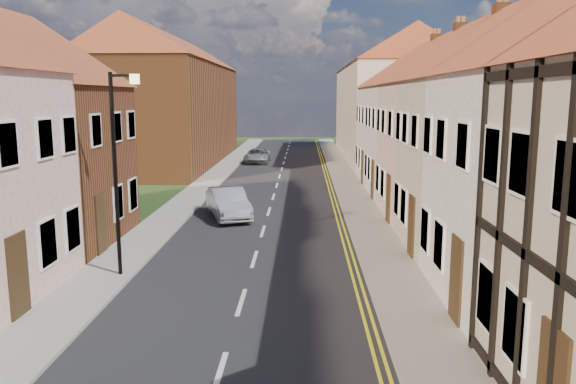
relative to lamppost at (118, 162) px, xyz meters
name	(u,v)px	position (x,y,z in m)	size (l,w,h in m)	color
road	(269,212)	(3.81, 10.00, -3.53)	(7.00, 90.00, 0.02)	black
pavement_left	(177,210)	(-0.59, 10.00, -3.48)	(1.80, 90.00, 0.12)	#A5A296
pavement_right	(361,211)	(8.21, 10.00, -3.48)	(1.80, 90.00, 0.12)	#A5A296
cottage_r_cream_mid	(525,124)	(13.11, 3.50, 0.94)	(8.30, 5.20, 9.00)	#BEB3A0
cottage_r_pink	(477,119)	(13.11, 8.90, 0.94)	(8.30, 6.00, 9.00)	#AA8A87
cottage_r_white_far	(447,115)	(13.11, 14.30, 0.94)	(8.30, 5.20, 9.00)	white
cottage_r_cream_far	(425,112)	(13.11, 19.70, 0.94)	(8.30, 6.00, 9.00)	white
cottage_l_pink	(1,126)	(-5.49, 3.85, 0.83)	(8.30, 6.30, 8.80)	brown
block_right_far	(389,98)	(13.11, 35.00, 1.76)	(8.30, 24.20, 10.50)	#BEB3A0
block_left_far	(170,98)	(-5.49, 30.00, 1.76)	(8.30, 24.20, 10.50)	brown
lamppost	(118,162)	(0.00, 0.00, 0.00)	(0.88, 0.15, 6.00)	black
car_mid	(228,203)	(2.06, 8.58, -2.86)	(1.44, 4.12, 1.36)	#AFB0B7
car_distant	(257,156)	(1.62, 30.19, -2.94)	(1.98, 4.29, 1.19)	#989B9F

